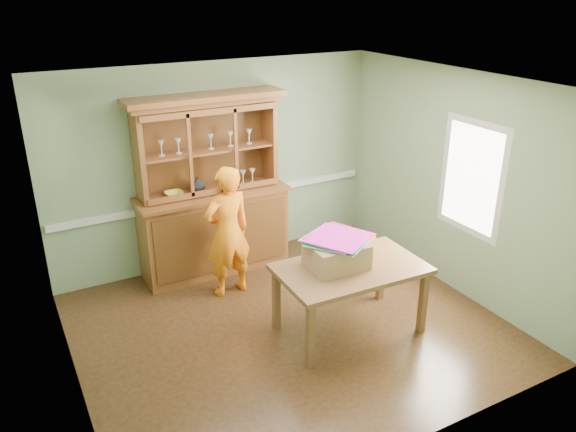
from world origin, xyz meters
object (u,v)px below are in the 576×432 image
china_hutch (213,212)px  person (228,232)px  cardboard_box (337,255)px  dining_table (351,274)px

china_hutch → person: bearing=-96.4°
china_hutch → cardboard_box: (0.62, -2.00, 0.11)m
dining_table → person: size_ratio=0.97×
china_hutch → dining_table: china_hutch is taller
dining_table → cardboard_box: 0.28m
cardboard_box → person: 1.49m
person → china_hutch: bearing=-102.8°
china_hutch → person: china_hutch is taller
cardboard_box → china_hutch: bearing=107.2°
china_hutch → cardboard_box: china_hutch is taller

